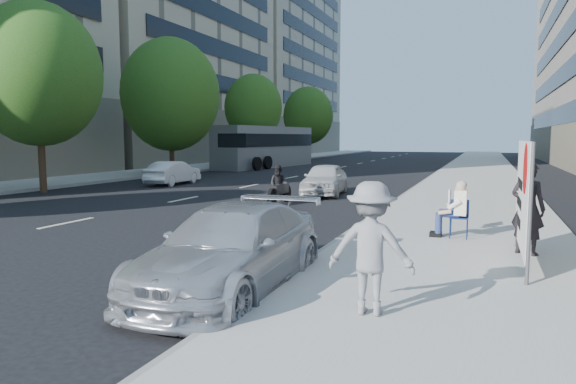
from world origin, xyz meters
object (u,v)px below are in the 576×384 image
at_px(white_sedan_mid, 173,173).
at_px(pedestrian_woman, 528,208).
at_px(white_sedan_near, 325,179).
at_px(jogger, 371,248).
at_px(bus, 266,147).
at_px(motorcycle, 279,187).
at_px(seated_protester, 454,206).
at_px(parked_sedan, 232,249).
at_px(protest_banner, 523,194).

bearing_deg(white_sedan_mid, pedestrian_woman, 141.72).
xyz_separation_m(white_sedan_near, white_sedan_mid, (-8.73, 1.82, -0.07)).
distance_m(jogger, bus, 35.81).
height_order(white_sedan_mid, motorcycle, motorcycle).
xyz_separation_m(jogger, bus, (-15.55, 32.25, 0.63)).
bearing_deg(white_sedan_near, seated_protester, -63.32).
height_order(white_sedan_near, white_sedan_mid, white_sedan_near).
bearing_deg(bus, parked_sedan, -60.24).
xyz_separation_m(seated_protester, white_sedan_near, (-5.70, 8.57, -0.20)).
xyz_separation_m(pedestrian_woman, parked_sedan, (-4.49, -3.71, -0.39)).
bearing_deg(jogger, white_sedan_mid, -53.07).
bearing_deg(protest_banner, motorcycle, 136.95).
distance_m(pedestrian_woman, white_sedan_mid, 19.69).
height_order(pedestrian_woman, white_sedan_near, pedestrian_woman).
bearing_deg(pedestrian_woman, motorcycle, -10.23).
relative_size(seated_protester, motorcycle, 0.64).
distance_m(protest_banner, bus, 33.56).
relative_size(white_sedan_mid, motorcycle, 1.78).
height_order(protest_banner, white_sedan_near, protest_banner).
bearing_deg(parked_sedan, motorcycle, 107.33).
height_order(motorcycle, bus, bus).
xyz_separation_m(protest_banner, parked_sedan, (-4.34, -2.89, -0.74)).
xyz_separation_m(protest_banner, motorcycle, (-7.60, 7.10, -0.76)).
distance_m(pedestrian_woman, bus, 32.95).
relative_size(protest_banner, parked_sedan, 0.67).
bearing_deg(jogger, protest_banner, -122.01).
bearing_deg(white_sedan_near, jogger, -77.65).
relative_size(pedestrian_woman, motorcycle, 0.88).
relative_size(pedestrian_woman, white_sedan_near, 0.46).
bearing_deg(seated_protester, jogger, -96.97).
bearing_deg(protest_banner, seated_protester, 121.15).
xyz_separation_m(jogger, white_sedan_near, (-5.00, 14.29, -0.34)).
bearing_deg(pedestrian_woman, parked_sedan, 68.36).
distance_m(pedestrian_woman, motorcycle, 9.99).
bearing_deg(seated_protester, white_sedan_mid, 144.24).
bearing_deg(seated_protester, pedestrian_woman, -42.00).
relative_size(jogger, white_sedan_mid, 0.47).
xyz_separation_m(seated_protester, protest_banner, (1.27, -2.09, 0.53)).
relative_size(pedestrian_woman, parked_sedan, 0.39).
relative_size(white_sedan_near, motorcycle, 1.93).
xyz_separation_m(pedestrian_woman, protest_banner, (-0.15, -0.82, 0.35)).
height_order(jogger, bus, bus).
distance_m(jogger, white_sedan_near, 15.14).
bearing_deg(pedestrian_woman, white_sedan_mid, -7.57).
relative_size(jogger, motorcycle, 0.84).
bearing_deg(protest_banner, parked_sedan, -146.29).
distance_m(pedestrian_woman, white_sedan_near, 12.16).
distance_m(parked_sedan, bus, 34.18).
bearing_deg(jogger, pedestrian_woman, -119.03).
bearing_deg(protest_banner, white_sedan_mid, 141.50).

